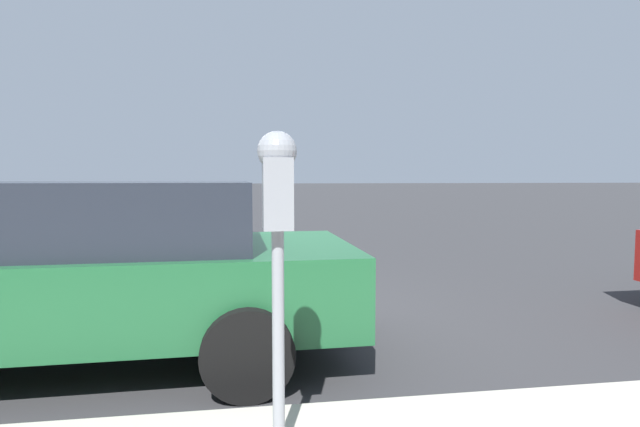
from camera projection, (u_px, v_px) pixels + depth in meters
ground_plane at (210, 325)px, 5.10m from camera, size 220.00×220.00×0.00m
parking_meter at (277, 210)px, 2.39m from camera, size 0.21×0.19×1.59m
car_green at (66, 268)px, 4.00m from camera, size 2.13×4.77×1.48m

